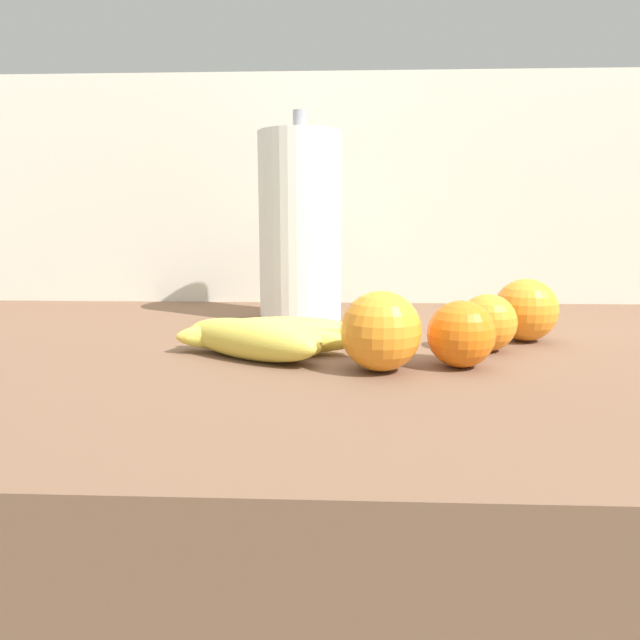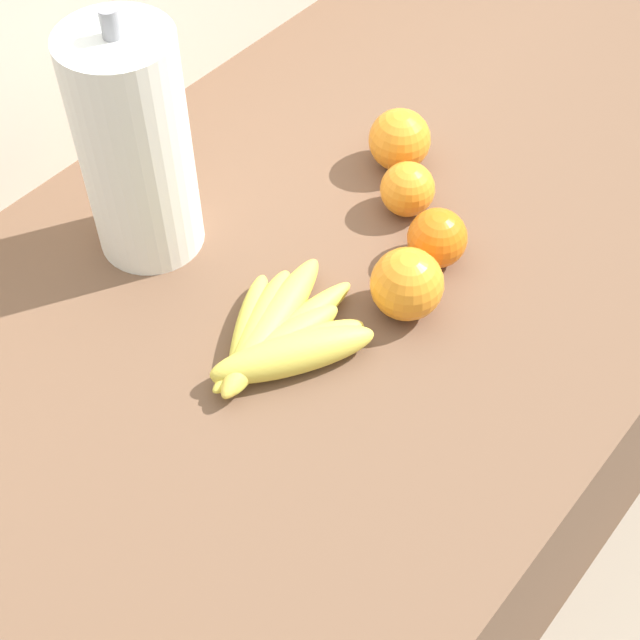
{
  "view_description": "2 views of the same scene",
  "coord_description": "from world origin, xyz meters",
  "views": [
    {
      "loc": [
        -0.21,
        -0.66,
        1.05
      ],
      "look_at": [
        -0.24,
        -0.04,
        0.94
      ],
      "focal_mm": 31.59,
      "sensor_mm": 36.0,
      "label": 1
    },
    {
      "loc": [
        -0.74,
        -0.45,
        1.69
      ],
      "look_at": [
        -0.3,
        -0.08,
        0.98
      ],
      "focal_mm": 51.6,
      "sensor_mm": 36.0,
      "label": 2
    }
  ],
  "objects": [
    {
      "name": "wall_back",
      "position": [
        0.0,
        0.4,
        0.65
      ],
      "size": [
        2.25,
        0.06,
        1.3
      ],
      "primitive_type": "cube",
      "color": "silver",
      "rests_on": "ground"
    },
    {
      "name": "orange_center",
      "position": [
        0.02,
        0.05,
        0.94
      ],
      "size": [
        0.08,
        0.08,
        0.08
      ],
      "primitive_type": "sphere",
      "color": "orange",
      "rests_on": "counter"
    },
    {
      "name": "paper_towel_roll",
      "position": [
        -0.28,
        0.2,
        1.04
      ],
      "size": [
        0.12,
        0.12,
        0.31
      ],
      "color": "white",
      "rests_on": "counter"
    },
    {
      "name": "orange_right",
      "position": [
        -0.05,
        -0.01,
        0.93
      ],
      "size": [
        0.07,
        0.07,
        0.07
      ],
      "primitive_type": "sphere",
      "color": "orange",
      "rests_on": "counter"
    },
    {
      "name": "banana_bunch",
      "position": [
        -0.31,
        -0.03,
        0.92
      ],
      "size": [
        0.22,
        0.18,
        0.04
      ],
      "color": "#E2CC4C",
      "rests_on": "counter"
    },
    {
      "name": "orange_back_right",
      "position": [
        -0.17,
        -0.1,
        0.94
      ],
      "size": [
        0.08,
        0.08,
        0.08
      ],
      "primitive_type": "sphere",
      "color": "orange",
      "rests_on": "counter"
    },
    {
      "name": "orange_front",
      "position": [
        -0.09,
        -0.08,
        0.93
      ],
      "size": [
        0.07,
        0.07,
        0.07
      ],
      "primitive_type": "sphere",
      "color": "orange",
      "rests_on": "counter"
    }
  ]
}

